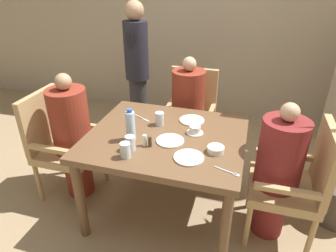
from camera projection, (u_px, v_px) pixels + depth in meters
ground_plane at (166, 208)px, 2.62m from camera, size 16.00×16.00×0.00m
wall_back at (213, 10)px, 3.67m from camera, size 8.00×0.06×2.80m
dining_table at (166, 145)px, 2.32m from camera, size 1.18×1.02×0.74m
chair_left_side at (59, 141)px, 2.62m from camera, size 0.49×0.49×0.95m
diner_in_left_chair at (73, 136)px, 2.55m from camera, size 0.32×0.32×1.15m
chair_far_side at (191, 112)px, 3.14m from camera, size 0.49×0.49×0.95m
diner_in_far_chair at (188, 112)px, 2.98m from camera, size 0.32×0.32×1.14m
chair_right_side at (297, 180)px, 2.14m from camera, size 0.49×0.49×0.95m
diner_in_right_chair at (277, 172)px, 2.15m from camera, size 0.32×0.32×1.10m
standing_host at (137, 69)px, 3.38m from camera, size 0.27×0.30×1.57m
plate_main_left at (189, 158)px, 1.99m from camera, size 0.20×0.20×0.01m
plate_main_right at (192, 120)px, 2.48m from camera, size 0.20×0.20×0.01m
plate_dessert_center at (170, 141)px, 2.19m from camera, size 0.20×0.20×0.01m
teacup_with_saucer at (195, 130)px, 2.29m from camera, size 0.13×0.13×0.06m
bowl_small at (216, 149)px, 2.05m from camera, size 0.12×0.12×0.04m
water_bottle at (130, 126)px, 2.16m from camera, size 0.07×0.07×0.25m
glass_tall_near at (159, 119)px, 2.40m from camera, size 0.07×0.07×0.11m
glass_tall_mid at (130, 143)px, 2.06m from camera, size 0.07×0.07×0.11m
glass_tall_far at (125, 150)px, 1.99m from camera, size 0.07×0.07×0.11m
salt_shaker at (145, 140)px, 2.12m from camera, size 0.03×0.03×0.08m
pepper_shaker at (150, 141)px, 2.11m from camera, size 0.03×0.03×0.08m
fork_beside_plate at (230, 172)px, 1.86m from camera, size 0.17×0.07×0.00m
knife_beside_plate at (143, 118)px, 2.52m from camera, size 0.16×0.10×0.00m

